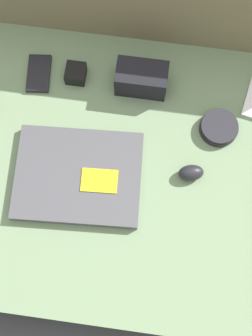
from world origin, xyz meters
The scene contains 8 objects.
ground_plane centered at (0.00, 0.00, 0.00)m, with size 8.00×8.00×0.00m, color #38383D.
couch_seat centered at (0.00, 0.00, 0.06)m, with size 1.07×0.77×0.11m.
laptop centered at (-0.12, -0.03, 0.12)m, with size 0.33×0.26×0.03m.
computer_mouse centered at (0.16, 0.01, 0.13)m, with size 0.07×0.05×0.04m.
speaker_puck centered at (0.22, 0.14, 0.12)m, with size 0.10×0.10×0.03m.
phone_silver centered at (-0.27, 0.24, 0.12)m, with size 0.07×0.11×0.01m.
camera_pouch centered at (0.01, 0.24, 0.15)m, with size 0.13×0.08×0.08m.
charger_brick centered at (-0.17, 0.24, 0.13)m, with size 0.05×0.05×0.04m.
Camera 1 is at (0.05, -0.34, 1.26)m, focal length 50.00 mm.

